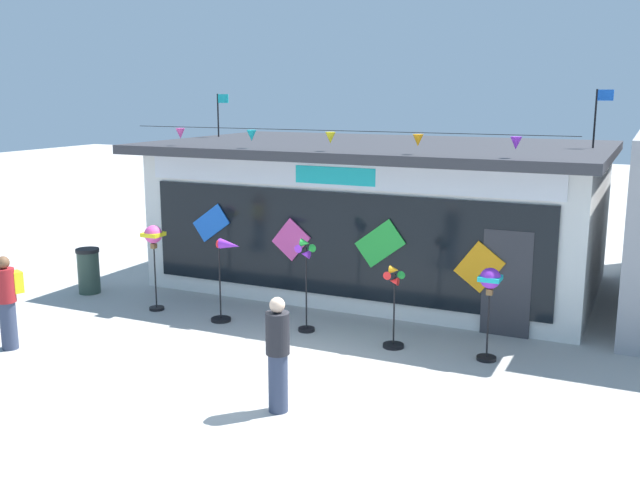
% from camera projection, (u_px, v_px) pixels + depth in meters
% --- Properties ---
extents(ground_plane, '(80.00, 80.00, 0.00)m').
position_uv_depth(ground_plane, '(271.00, 381.00, 11.32)').
color(ground_plane, '#ADAAA5').
extents(kite_shop_building, '(10.01, 6.26, 4.52)m').
position_uv_depth(kite_shop_building, '(383.00, 212.00, 16.97)').
color(kite_shop_building, silver).
rests_on(kite_shop_building, ground_plane).
extents(wind_spinner_far_left, '(0.38, 0.38, 1.79)m').
position_uv_depth(wind_spinner_far_left, '(154.00, 241.00, 14.74)').
color(wind_spinner_far_left, black).
rests_on(wind_spinner_far_left, ground_plane).
extents(wind_spinner_left, '(0.71, 0.40, 1.67)m').
position_uv_depth(wind_spinner_left, '(226.00, 269.00, 14.01)').
color(wind_spinner_left, black).
rests_on(wind_spinner_left, ground_plane).
extents(wind_spinner_center_left, '(0.37, 0.32, 1.80)m').
position_uv_depth(wind_spinner_center_left, '(306.00, 273.00, 13.44)').
color(wind_spinner_center_left, black).
rests_on(wind_spinner_center_left, ground_plane).
extents(wind_spinner_center_right, '(0.38, 0.38, 1.50)m').
position_uv_depth(wind_spinner_center_right, '(394.00, 303.00, 12.63)').
color(wind_spinner_center_right, black).
rests_on(wind_spinner_center_right, ground_plane).
extents(wind_spinner_right, '(0.36, 0.36, 1.61)m').
position_uv_depth(wind_spinner_right, '(490.00, 288.00, 11.96)').
color(wind_spinner_right, black).
rests_on(wind_spinner_right, ground_plane).
extents(person_near_camera, '(0.34, 0.34, 1.68)m').
position_uv_depth(person_near_camera, '(278.00, 354.00, 10.09)').
color(person_near_camera, '#333D56').
rests_on(person_near_camera, ground_plane).
extents(person_mid_plaza, '(0.39, 0.48, 1.68)m').
position_uv_depth(person_mid_plaza, '(8.00, 300.00, 12.58)').
color(person_mid_plaza, '#333D56').
rests_on(person_mid_plaza, ground_plane).
extents(trash_bin, '(0.52, 0.52, 1.02)m').
position_uv_depth(trash_bin, '(89.00, 271.00, 16.20)').
color(trash_bin, '#2D4238').
rests_on(trash_bin, ground_plane).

